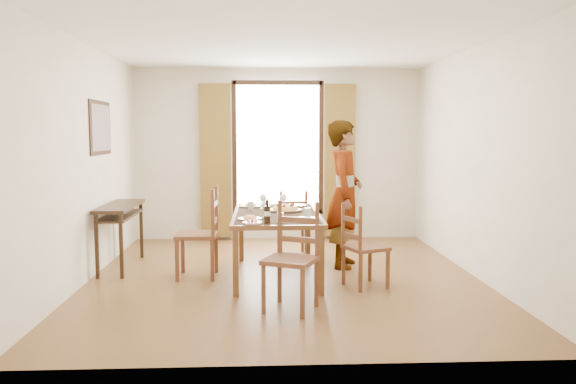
{
  "coord_description": "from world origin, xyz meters",
  "views": [
    {
      "loc": [
        -0.26,
        -6.43,
        1.69
      ],
      "look_at": [
        0.05,
        0.08,
        1.0
      ],
      "focal_mm": 35.0,
      "sensor_mm": 36.0,
      "label": 1
    }
  ],
  "objects_px": {
    "dining_table": "(276,218)",
    "pasta_platter": "(285,207)",
    "man": "(344,194)",
    "console_table": "(120,214)"
  },
  "relations": [
    {
      "from": "dining_table",
      "to": "man",
      "type": "xyz_separation_m",
      "value": [
        0.87,
        0.46,
        0.23
      ]
    },
    {
      "from": "pasta_platter",
      "to": "console_table",
      "type": "bearing_deg",
      "value": 168.92
    },
    {
      "from": "console_table",
      "to": "pasta_platter",
      "type": "xyz_separation_m",
      "value": [
        2.05,
        -0.4,
        0.12
      ]
    },
    {
      "from": "dining_table",
      "to": "pasta_platter",
      "type": "relative_size",
      "value": 4.42
    },
    {
      "from": "man",
      "to": "pasta_platter",
      "type": "relative_size",
      "value": 4.61
    },
    {
      "from": "pasta_platter",
      "to": "man",
      "type": "bearing_deg",
      "value": 24.07
    },
    {
      "from": "dining_table",
      "to": "pasta_platter",
      "type": "xyz_separation_m",
      "value": [
        0.11,
        0.12,
        0.11
      ]
    },
    {
      "from": "man",
      "to": "pasta_platter",
      "type": "height_order",
      "value": "man"
    },
    {
      "from": "console_table",
      "to": "pasta_platter",
      "type": "bearing_deg",
      "value": -11.08
    },
    {
      "from": "pasta_platter",
      "to": "dining_table",
      "type": "bearing_deg",
      "value": -132.58
    }
  ]
}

